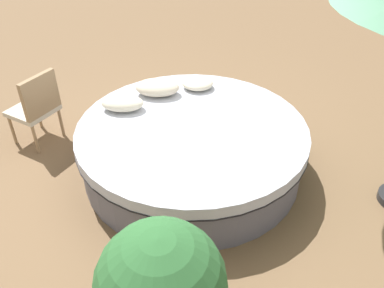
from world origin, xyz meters
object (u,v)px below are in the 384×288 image
at_px(throw_pillow_2, 122,103).
at_px(patio_chair, 36,105).
at_px(round_bed, 192,148).
at_px(throw_pillow_0, 198,83).
at_px(throw_pillow_1, 157,87).

bearing_deg(throw_pillow_2, patio_chair, -7.40).
bearing_deg(throw_pillow_2, round_bed, 158.89).
distance_m(throw_pillow_0, throw_pillow_2, 1.05).
height_order(throw_pillow_1, patio_chair, patio_chair).
bearing_deg(throw_pillow_0, round_bed, 88.26).
height_order(round_bed, patio_chair, patio_chair).
xyz_separation_m(throw_pillow_0, throw_pillow_2, (0.87, 0.58, 0.02)).
height_order(throw_pillow_0, throw_pillow_2, throw_pillow_2).
distance_m(throw_pillow_0, throw_pillow_1, 0.54).
xyz_separation_m(round_bed, throw_pillow_1, (0.47, -0.71, 0.40)).
relative_size(round_bed, throw_pillow_0, 6.51).
xyz_separation_m(throw_pillow_0, patio_chair, (1.99, 0.44, -0.12)).
distance_m(round_bed, throw_pillow_2, 0.98).
height_order(round_bed, throw_pillow_0, throw_pillow_0).
bearing_deg(round_bed, throw_pillow_1, -56.42).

